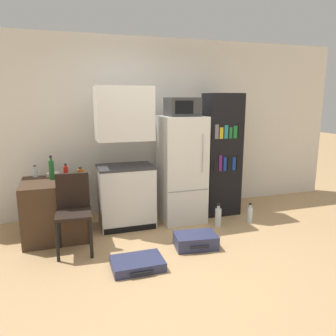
{
  "coord_description": "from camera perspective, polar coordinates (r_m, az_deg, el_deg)",
  "views": [
    {
      "loc": [
        -1.26,
        -3.05,
        1.78
      ],
      "look_at": [
        0.01,
        0.85,
        0.91
      ],
      "focal_mm": 35.0,
      "sensor_mm": 36.0,
      "label": 1
    }
  ],
  "objects": [
    {
      "name": "microwave",
      "position": [
        4.66,
        2.5,
        10.59
      ],
      "size": [
        0.44,
        0.38,
        0.26
      ],
      "color": "#333333",
      "rests_on": "refrigerator"
    },
    {
      "name": "refrigerator",
      "position": [
        4.77,
        2.4,
        -0.23
      ],
      "size": [
        0.62,
        0.59,
        1.54
      ],
      "color": "silver",
      "rests_on": "ground_plane"
    },
    {
      "name": "chair",
      "position": [
        4.01,
        -16.15,
        -6.29
      ],
      "size": [
        0.43,
        0.43,
        0.92
      ],
      "rotation": [
        0.0,
        0.0,
        -0.07
      ],
      "color": "black",
      "rests_on": "ground_plane"
    },
    {
      "name": "suitcase_small_flat",
      "position": [
        4.1,
        4.82,
        -12.49
      ],
      "size": [
        0.54,
        0.41,
        0.17
      ],
      "rotation": [
        0.0,
        0.0,
        -0.12
      ],
      "color": "navy",
      "rests_on": "ground_plane"
    },
    {
      "name": "bottle_clear_short",
      "position": [
        4.7,
        -22.13,
        -0.65
      ],
      "size": [
        0.07,
        0.07,
        0.16
      ],
      "color": "silver",
      "rests_on": "side_table"
    },
    {
      "name": "bottle_amber_beer",
      "position": [
        4.43,
        -14.99,
        -0.94
      ],
      "size": [
        0.08,
        0.08,
        0.15
      ],
      "color": "brown",
      "rests_on": "side_table"
    },
    {
      "name": "water_bottle_front",
      "position": [
        4.98,
        14.05,
        -7.81
      ],
      "size": [
        0.08,
        0.08,
        0.29
      ],
      "color": "silver",
      "rests_on": "ground_plane"
    },
    {
      "name": "side_table",
      "position": [
        4.51,
        -18.99,
        -6.78
      ],
      "size": [
        0.79,
        0.74,
        0.76
      ],
      "color": "#422D1E",
      "rests_on": "ground_plane"
    },
    {
      "name": "ground_plane",
      "position": [
        3.76,
        4.08,
        -16.33
      ],
      "size": [
        24.0,
        24.0,
        0.0
      ],
      "primitive_type": "plane",
      "color": "tan"
    },
    {
      "name": "bookshelf",
      "position": [
        5.1,
        9.28,
        2.26
      ],
      "size": [
        0.54,
        0.39,
        1.86
      ],
      "color": "black",
      "rests_on": "ground_plane"
    },
    {
      "name": "bottle_green_tall",
      "position": [
        4.48,
        -19.63,
        -0.22
      ],
      "size": [
        0.07,
        0.07,
        0.31
      ],
      "color": "#1E6028",
      "rests_on": "side_table"
    },
    {
      "name": "bowl",
      "position": [
        4.67,
        -19.42,
        -1.07
      ],
      "size": [
        0.17,
        0.17,
        0.05
      ],
      "color": "silver",
      "rests_on": "side_table"
    },
    {
      "name": "water_bottle_middle",
      "position": [
        4.73,
        8.72,
        -8.41
      ],
      "size": [
        0.09,
        0.09,
        0.34
      ],
      "color": "silver",
      "rests_on": "ground_plane"
    },
    {
      "name": "kitchen_hutch",
      "position": [
        4.55,
        -7.45,
        0.85
      ],
      "size": [
        0.77,
        0.53,
        1.94
      ],
      "color": "silver",
      "rests_on": "ground_plane"
    },
    {
      "name": "suitcase_large_flat",
      "position": [
        3.66,
        -5.33,
        -16.24
      ],
      "size": [
        0.55,
        0.41,
        0.1
      ],
      "rotation": [
        0.0,
        0.0,
        -0.0
      ],
      "color": "navy",
      "rests_on": "ground_plane"
    },
    {
      "name": "wall_back",
      "position": [
        5.28,
        -1.88,
        7.27
      ],
      "size": [
        6.4,
        0.1,
        2.69
      ],
      "color": "white",
      "rests_on": "ground_plane"
    },
    {
      "name": "bottle_ketchup_red",
      "position": [
        4.48,
        -17.36,
        -0.7
      ],
      "size": [
        0.06,
        0.06,
        0.2
      ],
      "color": "#AD1914",
      "rests_on": "side_table"
    }
  ]
}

